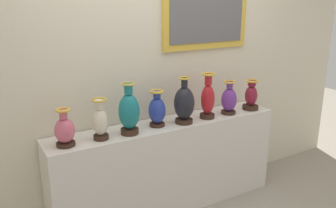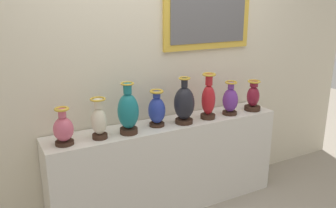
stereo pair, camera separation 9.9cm
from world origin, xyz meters
The scene contains 11 objects.
ground_plane centered at (0.00, 0.00, 0.00)m, with size 10.83×10.83×0.00m, color gray.
display_shelf centered at (0.00, 0.00, 0.42)m, with size 2.17×0.37×0.84m, color silver.
back_wall centered at (0.01, 0.25, 1.45)m, with size 4.83×0.14×2.88m.
vase_rose centered at (-0.92, -0.05, 0.96)m, with size 0.15×0.15×0.29m.
vase_ivory centered at (-0.64, -0.06, 0.99)m, with size 0.12×0.12×0.33m.
vase_teal centered at (-0.40, -0.06, 1.03)m, with size 0.17×0.17×0.43m.
vase_cobalt centered at (-0.12, -0.02, 0.99)m, with size 0.15×0.15×0.32m.
vase_onyx centered at (0.13, -0.07, 1.02)m, with size 0.18×0.18×0.41m.
vase_crimson centered at (0.39, -0.06, 1.02)m, with size 0.14×0.14×0.42m.
vase_violet centered at (0.64, -0.06, 0.98)m, with size 0.15×0.15×0.32m.
vase_burgundy centered at (0.92, -0.06, 0.97)m, with size 0.16×0.16×0.30m.
Camera 1 is at (-1.49, -2.55, 1.89)m, focal length 37.78 mm.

